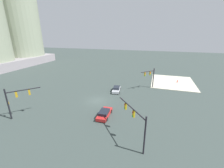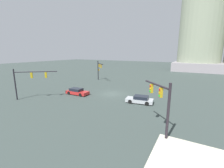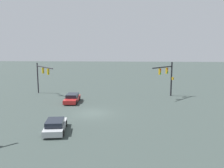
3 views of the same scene
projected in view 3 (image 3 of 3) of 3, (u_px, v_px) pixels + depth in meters
ground_plane at (92, 113)px, 29.05m from camera, size 210.91×210.91×0.00m
traffic_signal_opposite_side at (167, 74)px, 38.00m from camera, size 4.15×3.99×5.59m
traffic_signal_cross_street at (42, 73)px, 39.59m from camera, size 5.46×4.56×5.31m
sedan_car_approaching at (55, 126)px, 22.60m from camera, size 4.49×2.40×1.21m
sedan_car_waiting_far at (72, 98)px, 34.73m from camera, size 4.55×2.00×1.21m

